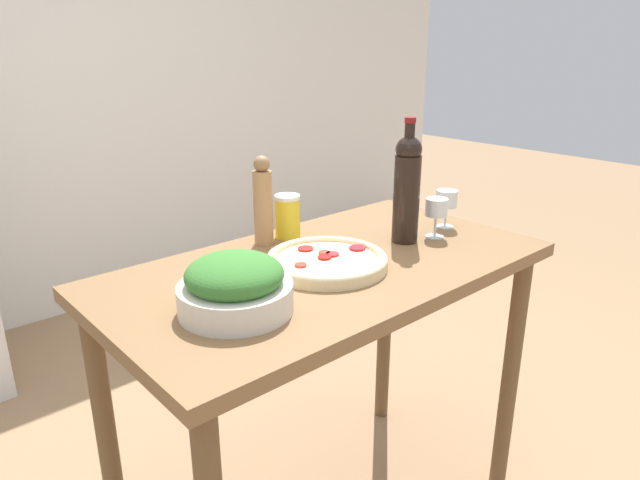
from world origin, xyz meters
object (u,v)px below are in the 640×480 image
wine_glass_near (436,209)px  salad_bowl (235,286)px  wine_bottle (407,186)px  salt_canister (288,216)px  wine_glass_far (447,201)px  homemade_pizza (327,261)px  pepper_mill (263,202)px

wine_glass_near → salad_bowl: 0.78m
wine_bottle → salt_canister: wine_bottle is taller
wine_glass_far → salt_canister: (-0.46, 0.27, -0.02)m
wine_glass_far → salt_canister: bearing=149.5°
wine_glass_far → homemade_pizza: bearing=-179.8°
wine_glass_near → wine_glass_far: same height
wine_bottle → wine_glass_near: 0.14m
salt_canister → wine_glass_far: bearing=-30.5°
salad_bowl → homemade_pizza: salad_bowl is taller
wine_glass_far → homemade_pizza: (-0.54, -0.00, -0.07)m
wine_bottle → wine_glass_near: bearing=-21.8°
wine_glass_far → salad_bowl: (-0.88, -0.06, -0.03)m
pepper_mill → wine_glass_far: bearing=-26.2°
pepper_mill → salad_bowl: pepper_mill is taller
salad_bowl → homemade_pizza: 0.35m
wine_glass_far → homemade_pizza: wine_glass_far is taller
salad_bowl → pepper_mill: bearing=45.7°
wine_bottle → wine_glass_near: wine_bottle is taller
wine_glass_far → salt_canister: size_ratio=0.92×
salad_bowl → salt_canister: 0.54m
wine_glass_far → homemade_pizza: size_ratio=0.38×
salt_canister → pepper_mill: bearing=179.3°
wine_glass_near → wine_glass_far: 0.12m
wine_glass_far → wine_bottle: bearing=-179.7°
pepper_mill → homemade_pizza: (0.01, -0.27, -0.11)m
homemade_pizza → salt_canister: 0.29m
wine_glass_near → salad_bowl: size_ratio=0.48×
salad_bowl → salt_canister: bearing=38.5°
wine_bottle → pepper_mill: size_ratio=1.39×
wine_bottle → wine_glass_far: 0.23m
pepper_mill → wine_bottle: bearing=-38.5°
pepper_mill → salt_canister: 0.11m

